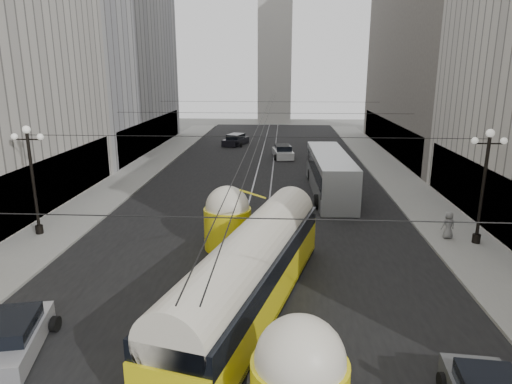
# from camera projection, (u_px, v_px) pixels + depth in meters

# --- Properties ---
(road) EXTENTS (20.00, 85.00, 0.02)m
(road) POSITION_uv_depth(u_px,v_px,m) (263.00, 181.00, 40.29)
(road) COLOR black
(road) RESTS_ON ground
(sidewalk_left) EXTENTS (4.00, 72.00, 0.15)m
(sidewalk_left) POSITION_uv_depth(u_px,v_px,m) (142.00, 170.00, 44.34)
(sidewalk_left) COLOR gray
(sidewalk_left) RESTS_ON ground
(sidewalk_right) EXTENTS (4.00, 72.00, 0.15)m
(sidewalk_right) POSITION_uv_depth(u_px,v_px,m) (392.00, 173.00, 42.96)
(sidewalk_right) COLOR gray
(sidewalk_right) RESTS_ON ground
(rail_left) EXTENTS (0.12, 85.00, 0.04)m
(rail_left) POSITION_uv_depth(u_px,v_px,m) (255.00, 181.00, 40.34)
(rail_left) COLOR gray
(rail_left) RESTS_ON ground
(rail_right) EXTENTS (0.12, 85.00, 0.04)m
(rail_right) POSITION_uv_depth(u_px,v_px,m) (271.00, 181.00, 40.25)
(rail_right) COLOR gray
(rail_right) RESTS_ON ground
(building_left_far) EXTENTS (12.60, 28.60, 28.60)m
(building_left_far) POSITION_uv_depth(u_px,v_px,m) (97.00, 27.00, 52.66)
(building_left_far) COLOR #999999
(building_left_far) RESTS_ON ground
(building_right_far) EXTENTS (12.60, 32.60, 32.60)m
(building_right_far) POSITION_uv_depth(u_px,v_px,m) (452.00, 5.00, 49.84)
(building_right_far) COLOR #514C47
(building_right_far) RESTS_ON ground
(distant_tower) EXTENTS (6.00, 6.00, 31.36)m
(distant_tower) POSITION_uv_depth(u_px,v_px,m) (275.00, 38.00, 82.19)
(distant_tower) COLOR #B2AFA8
(distant_tower) RESTS_ON ground
(lamppost_left_mid) EXTENTS (1.86, 0.44, 6.37)m
(lamppost_left_mid) POSITION_uv_depth(u_px,v_px,m) (32.00, 174.00, 26.07)
(lamppost_left_mid) COLOR black
(lamppost_left_mid) RESTS_ON sidewalk_left
(lamppost_right_mid) EXTENTS (1.86, 0.44, 6.37)m
(lamppost_right_mid) POSITION_uv_depth(u_px,v_px,m) (484.00, 180.00, 24.62)
(lamppost_right_mid) COLOR black
(lamppost_right_mid) RESTS_ON sidewalk_right
(catenary) EXTENTS (25.00, 72.00, 0.23)m
(catenary) POSITION_uv_depth(u_px,v_px,m) (264.00, 115.00, 37.79)
(catenary) COLOR black
(catenary) RESTS_ON ground
(streetcar) EXTENTS (6.05, 15.80, 3.57)m
(streetcar) POSITION_uv_depth(u_px,v_px,m) (251.00, 270.00, 18.29)
(streetcar) COLOR yellow
(streetcar) RESTS_ON ground
(city_bus) EXTENTS (2.94, 12.60, 3.19)m
(city_bus) POSITION_uv_depth(u_px,v_px,m) (330.00, 172.00, 35.79)
(city_bus) COLOR #A6AAAB
(city_bus) RESTS_ON ground
(sedan_silver) EXTENTS (2.61, 4.46, 1.32)m
(sedan_silver) POSITION_uv_depth(u_px,v_px,m) (13.00, 338.00, 15.71)
(sedan_silver) COLOR #A5A4A9
(sedan_silver) RESTS_ON ground
(sedan_white_far) EXTENTS (2.48, 4.75, 1.43)m
(sedan_white_far) POSITION_uv_depth(u_px,v_px,m) (283.00, 152.00, 50.77)
(sedan_white_far) COLOR silver
(sedan_white_far) RESTS_ON ground
(sedan_dark_far) EXTENTS (3.23, 4.97, 1.45)m
(sedan_dark_far) POSITION_uv_depth(u_px,v_px,m) (236.00, 140.00, 59.27)
(sedan_dark_far) COLOR black
(sedan_dark_far) RESTS_ON ground
(pedestrian_sidewalk_right) EXTENTS (0.86, 0.64, 1.59)m
(pedestrian_sidewalk_right) POSITION_uv_depth(u_px,v_px,m) (448.00, 225.00, 26.04)
(pedestrian_sidewalk_right) COLOR slate
(pedestrian_sidewalk_right) RESTS_ON sidewalk_right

